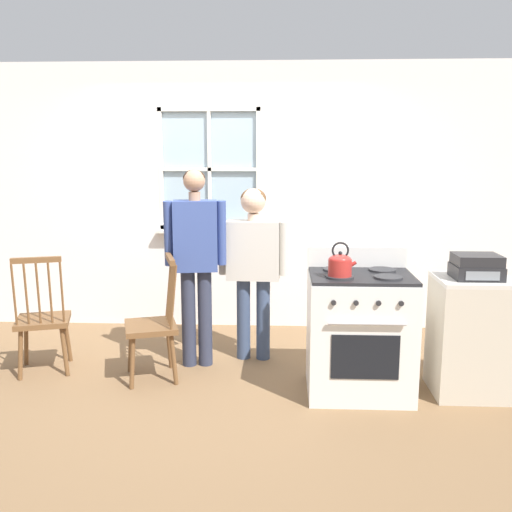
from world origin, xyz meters
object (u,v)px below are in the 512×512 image
object	(u,v)px
person_elderly_left	(196,252)
person_teen_center	(253,256)
chair_near_wall	(43,320)
stereo	(476,267)
potted_plant	(215,222)
kettle	(340,264)
side_counter	(471,336)
chair_by_window	(154,325)
stove	(359,332)

from	to	relation	value
person_elderly_left	person_teen_center	bearing A→B (deg)	13.06
chair_near_wall	stereo	bearing A→B (deg)	158.53
chair_near_wall	potted_plant	bearing A→B (deg)	-151.23
person_elderly_left	kettle	world-z (taller)	person_elderly_left
person_teen_center	potted_plant	distance (m)	1.03
person_teen_center	kettle	xyz separation A→B (m)	(0.67, -0.81, 0.09)
chair_near_wall	stereo	distance (m)	3.46
person_teen_center	side_counter	world-z (taller)	person_teen_center
potted_plant	stereo	size ratio (longest dim) A/B	0.83
chair_by_window	side_counter	world-z (taller)	chair_by_window
chair_near_wall	stove	size ratio (longest dim) A/B	0.93
person_elderly_left	side_counter	size ratio (longest dim) A/B	1.86
chair_by_window	chair_near_wall	size ratio (longest dim) A/B	1.00
stove	kettle	xyz separation A→B (m)	(-0.17, -0.13, 0.55)
stove	chair_by_window	bearing A→B (deg)	173.15
side_counter	person_teen_center	bearing A→B (deg)	158.47
potted_plant	side_counter	size ratio (longest dim) A/B	0.31
person_teen_center	stove	size ratio (longest dim) A/B	1.40
kettle	person_teen_center	bearing A→B (deg)	129.46
person_elderly_left	chair_near_wall	bearing A→B (deg)	-178.53
person_teen_center	side_counter	xyz separation A→B (m)	(1.68, -0.66, -0.48)
kettle	side_counter	world-z (taller)	kettle
stereo	kettle	bearing A→B (deg)	-172.72
person_teen_center	stereo	distance (m)	1.81
kettle	side_counter	xyz separation A→B (m)	(1.01, 0.15, -0.57)
person_elderly_left	side_counter	world-z (taller)	person_elderly_left
kettle	stereo	distance (m)	1.02
side_counter	stereo	xyz separation A→B (m)	(0.00, -0.02, 0.54)
chair_by_window	side_counter	size ratio (longest dim) A/B	1.11
stove	chair_near_wall	bearing A→B (deg)	173.57
person_elderly_left	chair_by_window	bearing A→B (deg)	-143.12
potted_plant	stereo	distance (m)	2.65
person_elderly_left	stereo	size ratio (longest dim) A/B	4.93
potted_plant	side_counter	distance (m)	2.72
side_counter	chair_near_wall	bearing A→B (deg)	175.45
chair_near_wall	stove	bearing A→B (deg)	157.01
stove	side_counter	distance (m)	0.84
kettle	side_counter	size ratio (longest dim) A/B	0.27
stove	potted_plant	world-z (taller)	potted_plant
chair_by_window	potted_plant	bearing A→B (deg)	149.43
kettle	chair_by_window	bearing A→B (deg)	167.30
chair_near_wall	person_teen_center	bearing A→B (deg)	176.14
stove	side_counter	bearing A→B (deg)	1.24
person_elderly_left	side_counter	distance (m)	2.27
chair_by_window	stove	size ratio (longest dim) A/B	0.93
chair_near_wall	potted_plant	distance (m)	1.95
stove	person_elderly_left	bearing A→B (deg)	159.29
potted_plant	kettle	bearing A→B (deg)	-57.16
person_elderly_left	person_teen_center	distance (m)	0.51
chair_by_window	stove	distance (m)	1.63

